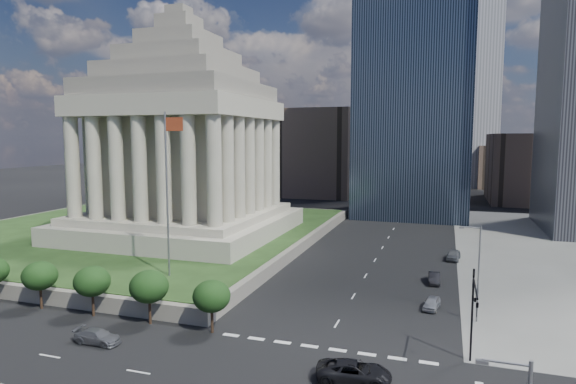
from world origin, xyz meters
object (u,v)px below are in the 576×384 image
at_px(parked_sedan_far, 453,255).
at_px(war_memorial, 182,123).
at_px(suv_grey, 98,336).
at_px(parked_sedan_mid, 434,278).
at_px(flagpole, 168,185).
at_px(street_lamp_north, 477,268).
at_px(traffic_signal_ne, 474,308).
at_px(pickup_truck, 354,372).
at_px(parked_sedan_near, 432,303).

bearing_deg(parked_sedan_far, war_memorial, -170.26).
xyz_separation_m(suv_grey, parked_sedan_mid, (28.85, 28.95, 0.02)).
height_order(flagpole, parked_sedan_far, flagpole).
bearing_deg(parked_sedan_far, suv_grey, -120.40).
bearing_deg(flagpole, street_lamp_north, 1.63).
height_order(war_memorial, street_lamp_north, war_memorial).
distance_m(flagpole, traffic_signal_ne, 36.69).
height_order(war_memorial, suv_grey, war_memorial).
xyz_separation_m(flagpole, parked_sedan_mid, (30.83, 13.43, -12.45)).
distance_m(war_memorial, traffic_signal_ne, 60.00).
bearing_deg(parked_sedan_mid, pickup_truck, -103.32).
distance_m(war_memorial, pickup_truck, 58.13).
bearing_deg(street_lamp_north, flagpole, -178.37).
height_order(suv_grey, parked_sedan_near, suv_grey).
xyz_separation_m(war_memorial, street_lamp_north, (47.33, -23.00, -15.74)).
height_order(suv_grey, parked_sedan_mid, parked_sedan_mid).
relative_size(flagpole, pickup_truck, 3.45).
bearing_deg(traffic_signal_ne, parked_sedan_near, 104.20).
distance_m(flagpole, parked_sedan_mid, 35.86).
relative_size(flagpole, suv_grey, 4.46).
relative_size(traffic_signal_ne, parked_sedan_mid, 1.97).
bearing_deg(war_memorial, parked_sedan_near, -25.46).
bearing_deg(parked_sedan_far, street_lamp_north, -79.92).
relative_size(traffic_signal_ne, parked_sedan_far, 1.73).
distance_m(parked_sedan_near, parked_sedan_mid, 9.91).
distance_m(suv_grey, parked_sedan_near, 34.57).
relative_size(traffic_signal_ne, pickup_truck, 1.38).
bearing_deg(pickup_truck, parked_sedan_near, -23.80).
relative_size(pickup_truck, parked_sedan_near, 1.55).
bearing_deg(suv_grey, parked_sedan_mid, -44.84).
height_order(suv_grey, parked_sedan_far, parked_sedan_far).
distance_m(war_memorial, flagpole, 28.16).
distance_m(parked_sedan_mid, parked_sedan_far, 13.74).
height_order(street_lamp_north, suv_grey, street_lamp_north).
bearing_deg(pickup_truck, flagpole, 51.38).
bearing_deg(pickup_truck, traffic_signal_ne, -69.45).
relative_size(traffic_signal_ne, street_lamp_north, 0.80).
height_order(flagpole, pickup_truck, flagpole).
height_order(pickup_truck, parked_sedan_mid, pickup_truck).
bearing_deg(suv_grey, traffic_signal_ne, -80.78).
bearing_deg(pickup_truck, war_memorial, 35.90).
height_order(traffic_signal_ne, street_lamp_north, street_lamp_north).
relative_size(street_lamp_north, parked_sedan_far, 2.16).
relative_size(parked_sedan_near, parked_sedan_far, 0.81).
bearing_deg(flagpole, traffic_signal_ne, -16.71).
height_order(street_lamp_north, pickup_truck, street_lamp_north).
xyz_separation_m(parked_sedan_near, parked_sedan_mid, (0.00, 9.91, 0.03)).
bearing_deg(parked_sedan_far, parked_sedan_near, -90.05).
distance_m(street_lamp_north, parked_sedan_far, 26.46).
bearing_deg(parked_sedan_mid, street_lamp_north, -73.76).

